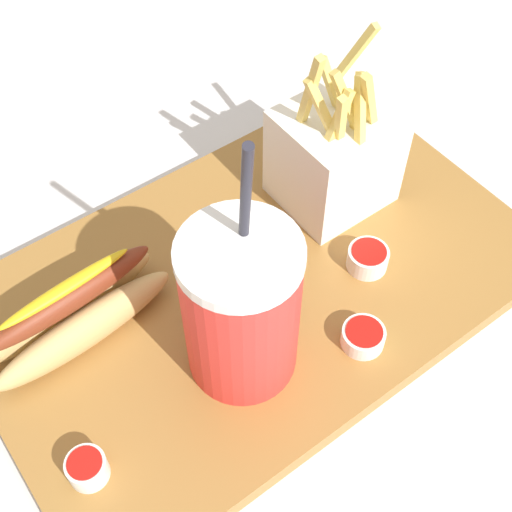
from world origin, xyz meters
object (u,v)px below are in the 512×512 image
ketchup_cup_1 (87,468)px  ketchup_cup_3 (368,258)px  ketchup_cup_2 (363,336)px  soda_cup (241,309)px  fries_basket (335,156)px  hot_dog_1 (75,313)px

ketchup_cup_1 → ketchup_cup_3: bearing=4.2°
ketchup_cup_1 → ketchup_cup_2: (0.24, -0.04, -0.00)m
soda_cup → ketchup_cup_2: 0.12m
soda_cup → fries_basket: size_ratio=1.37×
hot_dog_1 → ketchup_cup_3: (0.24, -0.09, -0.01)m
ketchup_cup_1 → soda_cup: bearing=4.7°
fries_basket → ketchup_cup_1: size_ratio=5.98×
fries_basket → ketchup_cup_3: fries_basket is taller
fries_basket → hot_dog_1: fries_basket is taller
ketchup_cup_2 → soda_cup: bearing=151.5°
hot_dog_1 → soda_cup: bearing=-47.5°
ketchup_cup_2 → ketchup_cup_3: bearing=45.4°
soda_cup → ketchup_cup_3: (0.14, 0.01, -0.06)m
ketchup_cup_2 → ketchup_cup_3: (0.06, 0.06, 0.00)m
hot_dog_1 → ketchup_cup_1: 0.13m
hot_dog_1 → ketchup_cup_3: size_ratio=4.64×
soda_cup → ketchup_cup_2: size_ratio=6.78×
ketchup_cup_1 → hot_dog_1: bearing=65.3°
hot_dog_1 → ketchup_cup_2: hot_dog_1 is taller
ketchup_cup_2 → ketchup_cup_1: bearing=171.4°
soda_cup → ketchup_cup_3: size_ratio=6.68×
ketchup_cup_2 → ketchup_cup_3: 0.08m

